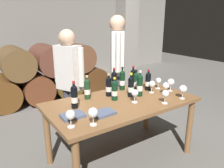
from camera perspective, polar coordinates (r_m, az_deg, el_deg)
The scene contains 30 objects.
ground_plane at distance 2.87m, azimuth 2.36°, elevation -18.66°, with size 14.00×14.00×0.00m, color #66635E.
cellar_back_wall at distance 6.24m, azimuth -21.67°, elevation 13.25°, with size 10.00×0.24×2.80m, color gray.
barrel_stack at distance 4.82m, azimuth -16.21°, elevation 2.57°, with size 2.49×0.90×1.15m.
stone_pillar at distance 4.41m, azimuth 3.88°, elevation 12.04°, with size 0.32×0.32×2.60m, color gray.
dining_table at distance 2.54m, azimuth 2.54°, elevation -6.29°, with size 1.70×0.90×0.76m.
wine_bottle_0 at distance 2.30m, azimuth -9.85°, elevation -3.23°, with size 0.07×0.07×0.29m.
wine_bottle_1 at distance 2.85m, azimuth 2.70°, elevation 1.06°, with size 0.07×0.07×0.31m.
wine_bottle_2 at distance 2.84m, azimuth 6.29°, elevation 0.66°, with size 0.07×0.07×0.28m.
wine_bottle_3 at distance 2.62m, azimuth -0.87°, elevation -0.58°, with size 0.07×0.07×0.28m.
wine_bottle_4 at distance 2.81m, azimuth 0.53°, elevation 0.81°, with size 0.07×0.07×0.30m.
wine_bottle_5 at distance 2.64m, azimuth 7.29°, elevation -0.29°, with size 0.07×0.07×0.31m.
wine_bottle_6 at distance 2.49m, azimuth 0.69°, elevation -1.62°, with size 0.07×0.07×0.27m.
wine_bottle_7 at distance 2.97m, azimuth 5.54°, elevation 1.56°, with size 0.07×0.07×0.30m.
wine_bottle_8 at distance 2.88m, azimuth 9.43°, elevation 0.76°, with size 0.07×0.07×0.28m.
wine_bottle_9 at distance 2.60m, azimuth 4.98°, elevation -0.65°, with size 0.07×0.07×0.29m.
wine_bottle_10 at distance 2.54m, azimuth -6.52°, elevation -1.23°, with size 0.07×0.07×0.28m.
wine_glass_0 at distance 2.43m, azimuth 6.01°, elevation -2.46°, with size 0.08×0.08×0.15m.
wine_glass_1 at distance 2.97m, azimuth 12.07°, elevation 0.79°, with size 0.08×0.08×0.15m.
wine_glass_2 at distance 2.79m, azimuth 10.44°, elevation -0.07°, with size 0.08×0.08×0.16m.
wine_glass_3 at distance 2.67m, azimuth 18.12°, elevation -1.30°, with size 0.09×0.09×0.16m.
wine_glass_4 at distance 2.46m, azimuth 13.81°, elevation -2.58°, with size 0.08×0.08×0.15m.
wine_glass_5 at distance 2.91m, azimuth 15.18°, elevation 0.43°, with size 0.09×0.09×0.16m.
wine_glass_6 at distance 2.75m, azimuth 13.95°, elevation -0.52°, with size 0.08×0.08×0.16m.
wine_glass_7 at distance 1.92m, azimuth -5.00°, elevation -7.57°, with size 0.09×0.09×0.16m.
wine_glass_8 at distance 1.92m, azimuth -10.84°, elevation -8.02°, with size 0.09×0.09×0.16m.
wine_glass_9 at distance 2.75m, azimuth 6.85°, elevation -0.12°, with size 0.08×0.08×0.16m.
tasting_notebook at distance 2.16m, azimuth -2.27°, elevation -7.61°, with size 0.22×0.16×0.03m, color #4C5670.
leather_ledger at distance 2.14m, azimuth -10.25°, elevation -8.17°, with size 0.22×0.16×0.03m, color #4C5670.
sommelier_presenting at distance 3.28m, azimuth 1.35°, elevation 5.88°, with size 0.32×0.43×1.72m.
taster_seated_left at distance 2.90m, azimuth -11.15°, elevation 1.65°, with size 0.30×0.46×1.54m.
Camera 1 is at (-1.40, -1.87, 1.67)m, focal length 34.89 mm.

